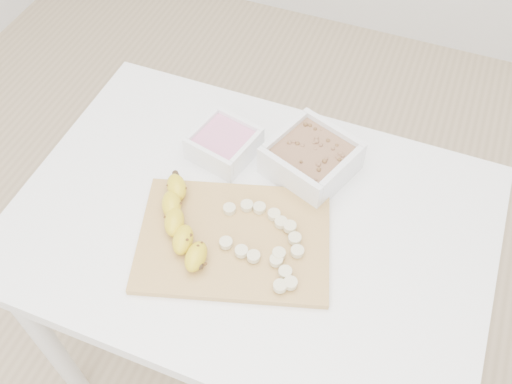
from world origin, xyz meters
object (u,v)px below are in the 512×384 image
(bowl_yogurt, at_px, (224,143))
(cutting_board, at_px, (234,239))
(table, at_px, (251,244))
(bowl_granola, at_px, (311,158))
(banana, at_px, (183,223))

(bowl_yogurt, relative_size, cutting_board, 0.41)
(table, distance_m, cutting_board, 0.12)
(table, distance_m, bowl_granola, 0.23)
(table, bearing_deg, bowl_yogurt, 129.50)
(bowl_granola, height_order, banana, bowl_granola)
(bowl_yogurt, distance_m, banana, 0.23)
(banana, bearing_deg, bowl_yogurt, 65.60)
(banana, bearing_deg, cutting_board, -16.37)
(bowl_yogurt, height_order, bowl_granola, bowl_granola)
(table, distance_m, bowl_yogurt, 0.24)
(table, bearing_deg, bowl_granola, 67.35)
(table, relative_size, bowl_granola, 4.60)
(bowl_granola, xyz_separation_m, cutting_board, (-0.09, -0.24, -0.03))
(cutting_board, bearing_deg, bowl_yogurt, 118.02)
(bowl_granola, xyz_separation_m, banana, (-0.19, -0.26, -0.01))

